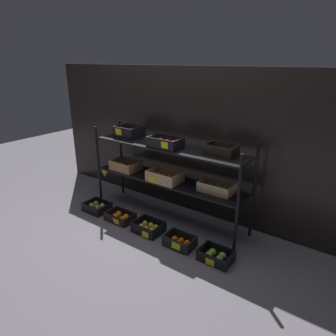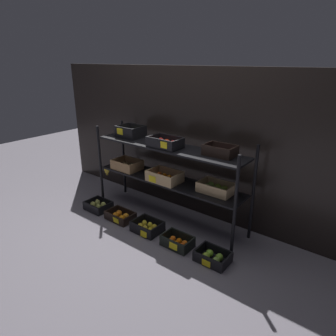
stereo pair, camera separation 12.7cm
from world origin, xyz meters
TOP-DOWN VIEW (x-y plane):
  - ground_plane at (0.00, 0.00)m, footprint 10.00×10.00m
  - storefront_wall at (0.00, 0.40)m, footprint 4.28×0.12m
  - display_rack at (-0.02, -0.00)m, footprint 2.00×0.44m
  - crate_ground_pear at (-0.83, -0.37)m, footprint 0.31×0.25m
  - crate_ground_orange at (-0.42, -0.38)m, footprint 0.33×0.23m
  - crate_ground_lemon at (-0.00, -0.37)m, footprint 0.32×0.26m
  - crate_ground_tangerine at (0.43, -0.39)m, footprint 0.31×0.21m
  - crate_ground_apple_green at (0.84, -0.38)m, footprint 0.31×0.23m

SIDE VIEW (x-z plane):
  - ground_plane at x=0.00m, z-range 0.00..0.00m
  - crate_ground_orange at x=-0.42m, z-range -0.01..0.09m
  - crate_ground_apple_green at x=0.84m, z-range -0.01..0.10m
  - crate_ground_tangerine at x=0.43m, z-range -0.01..0.10m
  - crate_ground_lemon at x=0.00m, z-range -0.01..0.11m
  - crate_ground_pear at x=-0.83m, z-range -0.01..0.10m
  - display_rack at x=-0.02m, z-range 0.18..1.22m
  - storefront_wall at x=0.00m, z-range 0.00..1.74m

